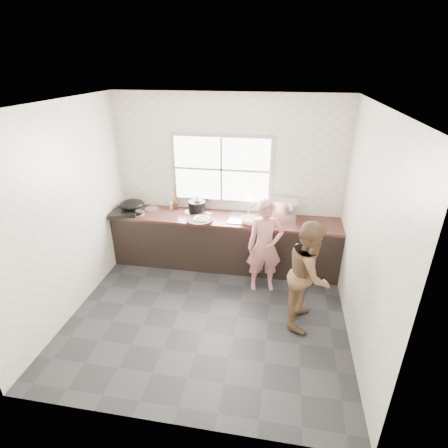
% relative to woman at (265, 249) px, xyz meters
% --- Properties ---
extents(floor, '(3.60, 3.20, 0.01)m').
position_rel_woman_xyz_m(floor, '(-0.67, -0.74, -0.66)').
color(floor, '#242427').
rests_on(floor, ground).
extents(ceiling, '(3.60, 3.20, 0.01)m').
position_rel_woman_xyz_m(ceiling, '(-0.67, -0.74, 2.05)').
color(ceiling, silver).
rests_on(ceiling, wall_back).
extents(wall_back, '(3.60, 0.01, 2.70)m').
position_rel_woman_xyz_m(wall_back, '(-0.67, 0.87, 0.69)').
color(wall_back, beige).
rests_on(wall_back, ground).
extents(wall_left, '(0.01, 3.20, 2.70)m').
position_rel_woman_xyz_m(wall_left, '(-2.48, -0.74, 0.69)').
color(wall_left, silver).
rests_on(wall_left, ground).
extents(wall_right, '(0.01, 3.20, 2.70)m').
position_rel_woman_xyz_m(wall_right, '(1.13, -0.74, 0.69)').
color(wall_right, beige).
rests_on(wall_right, ground).
extents(wall_front, '(3.60, 0.01, 2.70)m').
position_rel_woman_xyz_m(wall_front, '(-0.67, -2.34, 0.69)').
color(wall_front, beige).
rests_on(wall_front, ground).
extents(cabinet, '(3.60, 0.62, 0.82)m').
position_rel_woman_xyz_m(cabinet, '(-0.67, 0.55, -0.25)').
color(cabinet, black).
rests_on(cabinet, floor).
extents(countertop, '(3.60, 0.64, 0.04)m').
position_rel_woman_xyz_m(countertop, '(-0.67, 0.55, 0.18)').
color(countertop, '#3A1D18').
rests_on(countertop, cabinet).
extents(sink, '(0.55, 0.45, 0.02)m').
position_rel_woman_xyz_m(sink, '(-0.32, 0.55, 0.21)').
color(sink, silver).
rests_on(sink, countertop).
extents(faucet, '(0.02, 0.02, 0.30)m').
position_rel_woman_xyz_m(faucet, '(-0.32, 0.75, 0.35)').
color(faucet, silver).
rests_on(faucet, countertop).
extents(window_frame, '(1.60, 0.05, 1.10)m').
position_rel_woman_xyz_m(window_frame, '(-0.77, 0.85, 0.89)').
color(window_frame, '#9EA0A5').
rests_on(window_frame, wall_back).
extents(window_glazing, '(1.50, 0.01, 1.00)m').
position_rel_woman_xyz_m(window_glazing, '(-0.77, 0.83, 0.89)').
color(window_glazing, white).
rests_on(window_glazing, window_frame).
extents(woman, '(0.54, 0.41, 1.31)m').
position_rel_woman_xyz_m(woman, '(0.00, 0.00, 0.00)').
color(woman, tan).
rests_on(woman, floor).
extents(person_side, '(0.64, 0.77, 1.42)m').
position_rel_woman_xyz_m(person_side, '(0.59, -0.63, 0.05)').
color(person_side, brown).
rests_on(person_side, floor).
extents(cutting_board, '(0.52, 0.52, 0.04)m').
position_rel_woman_xyz_m(cutting_board, '(-1.03, 0.34, 0.23)').
color(cutting_board, black).
rests_on(cutting_board, countertop).
extents(cleaver, '(0.19, 0.10, 0.01)m').
position_rel_woman_xyz_m(cleaver, '(-0.98, 0.58, 0.25)').
color(cleaver, '#B7B9BF').
rests_on(cleaver, cutting_board).
extents(bowl_mince, '(0.25, 0.25, 0.06)m').
position_rel_woman_xyz_m(bowl_mince, '(-1.00, 0.34, 0.23)').
color(bowl_mince, white).
rests_on(bowl_mince, countertop).
extents(bowl_crabs, '(0.27, 0.27, 0.07)m').
position_rel_woman_xyz_m(bowl_crabs, '(-0.27, 0.40, 0.24)').
color(bowl_crabs, white).
rests_on(bowl_crabs, countertop).
extents(bowl_held, '(0.23, 0.23, 0.06)m').
position_rel_woman_xyz_m(bowl_held, '(-0.36, 0.52, 0.23)').
color(bowl_held, silver).
rests_on(bowl_held, countertop).
extents(black_pot, '(0.30, 0.30, 0.20)m').
position_rel_woman_xyz_m(black_pot, '(-1.15, 0.66, 0.30)').
color(black_pot, black).
rests_on(black_pot, countertop).
extents(plate_food, '(0.22, 0.22, 0.02)m').
position_rel_woman_xyz_m(plate_food, '(-1.24, 0.65, 0.21)').
color(plate_food, white).
rests_on(plate_food, countertop).
extents(bottle_green, '(0.16, 0.16, 0.32)m').
position_rel_woman_xyz_m(bottle_green, '(-1.14, 0.66, 0.36)').
color(bottle_green, '#44812A').
rests_on(bottle_green, countertop).
extents(bottle_brown_tall, '(0.09, 0.10, 0.17)m').
position_rel_woman_xyz_m(bottle_brown_tall, '(-1.54, 0.75, 0.29)').
color(bottle_brown_tall, '#412510').
rests_on(bottle_brown_tall, countertop).
extents(bottle_brown_short, '(0.16, 0.16, 0.17)m').
position_rel_woman_xyz_m(bottle_brown_short, '(-1.21, 0.78, 0.29)').
color(bottle_brown_short, '#453011').
rests_on(bottle_brown_short, countertop).
extents(glass_jar, '(0.10, 0.10, 0.11)m').
position_rel_woman_xyz_m(glass_jar, '(-1.60, 0.77, 0.26)').
color(glass_jar, white).
rests_on(glass_jar, countertop).
extents(burner, '(0.55, 0.55, 0.06)m').
position_rel_woman_xyz_m(burner, '(-2.32, 0.41, 0.24)').
color(burner, black).
rests_on(burner, countertop).
extents(wok, '(0.41, 0.41, 0.15)m').
position_rel_woman_xyz_m(wok, '(-2.19, 0.51, 0.34)').
color(wok, black).
rests_on(wok, burner).
extents(dish_rack, '(0.46, 0.36, 0.31)m').
position_rel_woman_xyz_m(dish_rack, '(0.24, 0.67, 0.36)').
color(dish_rack, white).
rests_on(dish_rack, countertop).
extents(pot_lid_left, '(0.35, 0.35, 0.01)m').
position_rel_woman_xyz_m(pot_lid_left, '(-2.10, 0.46, 0.21)').
color(pot_lid_left, silver).
rests_on(pot_lid_left, countertop).
extents(pot_lid_right, '(0.28, 0.28, 0.01)m').
position_rel_woman_xyz_m(pot_lid_right, '(-1.93, 0.69, 0.21)').
color(pot_lid_right, silver).
rests_on(pot_lid_right, countertop).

